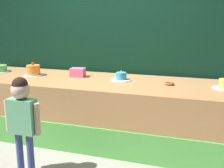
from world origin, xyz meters
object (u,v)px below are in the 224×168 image
(pink_box, at_px, (78,72))
(donut, at_px, (169,84))
(child_figure, at_px, (22,113))
(cake_center_left, at_px, (33,71))
(cake_center_right, at_px, (121,77))
(cake_far_left, at_px, (0,69))

(pink_box, relative_size, donut, 1.65)
(child_figure, height_order, donut, child_figure)
(child_figure, relative_size, cake_center_left, 3.65)
(donut, bearing_deg, child_figure, -138.70)
(child_figure, distance_m, donut, 1.76)
(pink_box, bearing_deg, cake_center_left, -169.95)
(child_figure, height_order, cake_center_left, child_figure)
(cake_center_right, bearing_deg, donut, -7.31)
(pink_box, xyz_separation_m, cake_far_left, (-1.29, -0.04, -0.01))
(donut, distance_m, cake_far_left, 2.58)
(pink_box, distance_m, cake_center_left, 0.65)
(cake_far_left, bearing_deg, pink_box, 1.59)
(child_figure, distance_m, pink_box, 1.29)
(pink_box, distance_m, cake_far_left, 1.29)
(cake_far_left, bearing_deg, cake_center_left, -6.93)
(child_figure, relative_size, donut, 8.76)
(cake_center_left, bearing_deg, cake_far_left, 173.07)
(cake_far_left, height_order, cake_center_right, cake_far_left)
(child_figure, relative_size, cake_center_right, 3.74)
(cake_far_left, distance_m, cake_center_right, 1.93)
(pink_box, xyz_separation_m, donut, (1.29, -0.12, -0.05))
(child_figure, distance_m, cake_center_left, 1.32)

